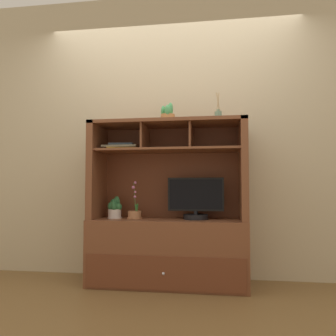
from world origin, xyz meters
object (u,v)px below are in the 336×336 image
media_console (168,233)px  diffuser_bottle (218,116)px  potted_fern (115,209)px  potted_orchid (135,213)px  magazine_stack_left (123,148)px  tv_monitor (196,201)px  potted_succulent (168,115)px

media_console → diffuser_bottle: diffuser_bottle is taller
media_console → potted_fern: (-0.50, -0.00, 0.21)m
potted_orchid → magazine_stack_left: bearing=166.0°
diffuser_bottle → tv_monitor: bearing=-178.6°
potted_orchid → potted_succulent: size_ratio=1.97×
diffuser_bottle → potted_succulent: diffuser_bottle is taller
media_console → potted_orchid: size_ratio=4.28×
potted_orchid → magazine_stack_left: (-0.12, 0.03, 0.61)m
potted_orchid → potted_succulent: (0.31, -0.03, 0.90)m
diffuser_bottle → magazine_stack_left: bearing=178.3°
potted_fern → tv_monitor: bearing=0.6°
potted_orchid → potted_fern: bearing=-177.4°
tv_monitor → potted_fern: (-0.75, -0.01, -0.08)m
media_console → diffuser_bottle: bearing=1.3°
potted_fern → diffuser_bottle: 1.27m
diffuser_bottle → potted_succulent: bearing=-176.4°
tv_monitor → potted_succulent: size_ratio=2.89×
potted_orchid → magazine_stack_left: 0.62m
potted_orchid → diffuser_bottle: (0.76, 0.00, 0.88)m
tv_monitor → media_console: bearing=-178.8°
potted_orchid → diffuser_bottle: diffuser_bottle is taller
potted_orchid → potted_succulent: bearing=-4.7°
magazine_stack_left → diffuser_bottle: (0.89, -0.03, 0.27)m
potted_fern → potted_succulent: (0.50, -0.02, 0.86)m
potted_fern → magazine_stack_left: size_ratio=0.61×
tv_monitor → potted_fern: bearing=-179.4°
potted_orchid → diffuser_bottle: size_ratio=1.31×
magazine_stack_left → media_console: bearing=-4.9°
tv_monitor → potted_fern: tv_monitor is taller
media_console → potted_succulent: (-0.00, -0.02, 1.07)m
potted_orchid → potted_succulent: 0.95m
magazine_stack_left → potted_succulent: bearing=-7.4°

